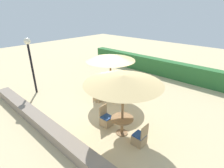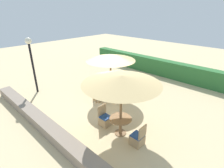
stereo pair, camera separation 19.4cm
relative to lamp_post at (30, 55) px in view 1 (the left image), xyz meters
The scene contains 14 objects.
ground_plane 5.05m from the lamp_post, 25.92° to the left, with size 40.00×40.00×0.00m, color #D1BA8C.
hedge_row 9.12m from the lamp_post, 63.35° to the left, with size 13.00×0.70×1.21m, color #2D6B33.
stone_border 4.78m from the lamp_post, 20.55° to the right, with size 10.00×0.56×0.47m, color gray.
lamp_post is the anchor object (origin of this frame).
parasol_center 4.62m from the lamp_post, 37.09° to the left, with size 2.76×2.76×2.49m.
round_table_center 4.95m from the lamp_post, 37.09° to the left, with size 0.97×0.97×0.76m.
patio_chair_center_north 5.70m from the lamp_post, 45.64° to the left, with size 0.46×0.46×0.93m.
patio_chair_center_south 4.57m from the lamp_post, 26.53° to the left, with size 0.46×0.46×0.93m.
patio_chair_center_west 4.45m from the lamp_post, 46.00° to the left, with size 0.46×0.46×0.93m.
patio_chair_center_east 5.85m from the lamp_post, 31.38° to the left, with size 0.46×0.46×0.93m.
parasol_front_right 6.41m from the lamp_post, ahead, with size 2.98×2.98×2.59m.
round_table_front_right 6.66m from the lamp_post, ahead, with size 0.91×0.91×0.75m.
patio_chair_front_right_west 5.92m from the lamp_post, ahead, with size 0.46×0.46×0.93m.
patio_chair_front_right_east 7.60m from the lamp_post, ahead, with size 0.46×0.46×0.93m.
Camera 1 is at (6.01, -6.07, 4.81)m, focal length 28.00 mm.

